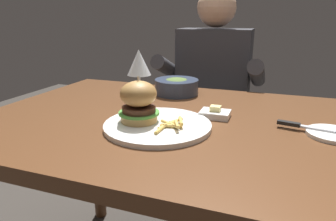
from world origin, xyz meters
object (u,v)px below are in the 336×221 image
burger_sandwich (139,101)px  butter_dish (215,113)px  main_plate (158,125)px  table_knife (312,128)px  diner_person (212,109)px  bread_plate (333,134)px  wine_glass (139,64)px  soup_bowl (177,86)px

burger_sandwich → butter_dish: bearing=38.5°
main_plate → table_knife: size_ratio=1.37×
table_knife → butter_dish: bearing=171.5°
burger_sandwich → diner_person: (0.05, 0.80, -0.25)m
bread_plate → butter_dish: 0.32m
wine_glass → butter_dish: bearing=-12.9°
main_plate → burger_sandwich: size_ratio=2.31×
table_knife → bread_plate: bearing=-10.4°
wine_glass → table_knife: 0.58m
main_plate → wine_glass: (-0.15, 0.21, 0.13)m
wine_glass → burger_sandwich: bearing=-65.6°
main_plate → soup_bowl: soup_bowl is taller
wine_glass → bread_plate: 0.63m
main_plate → butter_dish: size_ratio=3.35×
bread_plate → soup_bowl: soup_bowl is taller
soup_bowl → diner_person: size_ratio=0.15×
burger_sandwich → butter_dish: burger_sandwich is taller
table_knife → butter_dish: butter_dish is taller
butter_dish → main_plate: bearing=-132.1°
burger_sandwich → table_knife: 0.47m
burger_sandwich → wine_glass: wine_glass is taller
burger_sandwich → diner_person: 0.84m
diner_person → wine_glass: bearing=-104.3°
bread_plate → diner_person: diner_person is taller
wine_glass → table_knife: wine_glass is taller
table_knife → butter_dish: (-0.27, 0.04, -0.00)m
bread_plate → diner_person: bearing=123.2°
soup_bowl → diner_person: (0.07, 0.41, -0.21)m
main_plate → diner_person: bearing=90.3°
butter_dish → soup_bowl: 0.31m
burger_sandwich → soup_bowl: bearing=92.3°
bread_plate → soup_bowl: bearing=151.5°
main_plate → bread_plate: size_ratio=2.28×
soup_bowl → diner_person: 0.47m
diner_person → soup_bowl: bearing=-99.0°
soup_bowl → bread_plate: bearing=-28.5°
table_knife → soup_bowl: (-0.47, 0.28, 0.02)m
butter_dish → soup_bowl: bearing=130.9°
bread_plate → table_knife: size_ratio=0.60×
burger_sandwich → diner_person: bearing=86.4°
main_plate → diner_person: 0.82m
bread_plate → diner_person: size_ratio=0.11×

